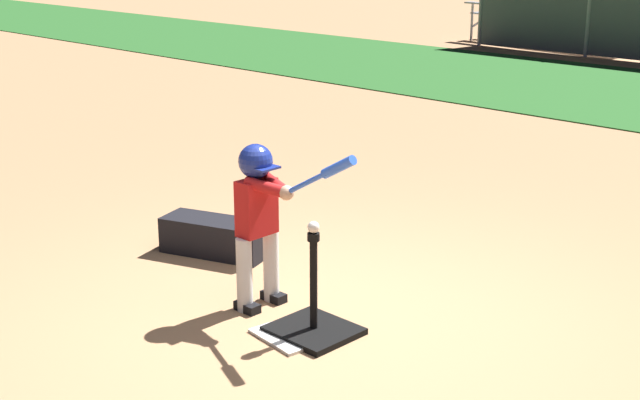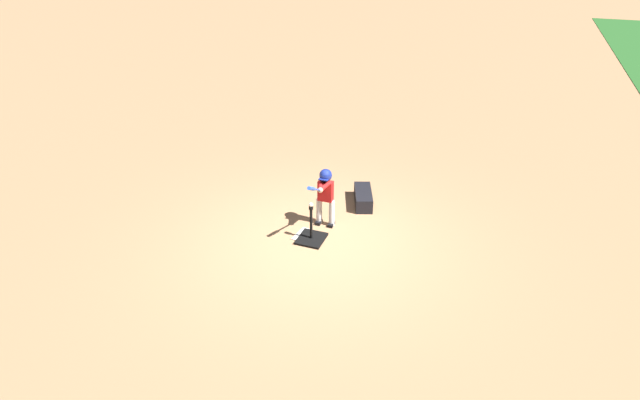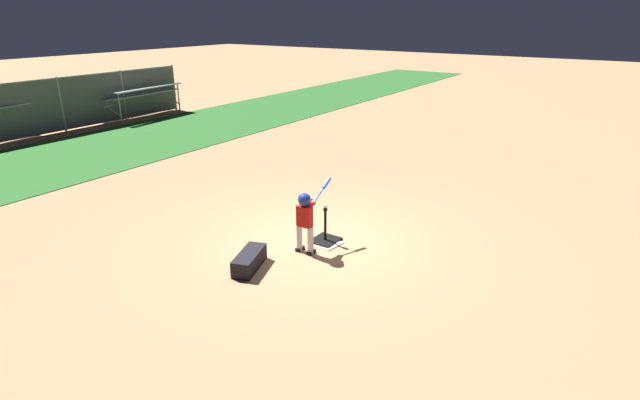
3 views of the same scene
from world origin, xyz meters
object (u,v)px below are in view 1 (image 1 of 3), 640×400
object	(u,v)px
batting_tee	(314,322)
bleachers_far_left	(559,26)
batter_child	(260,206)
baseball	(313,227)
equipment_bag	(215,237)

from	to	relation	value
batting_tee	bleachers_far_left	world-z (taller)	bleachers_far_left
batter_child	baseball	bearing A→B (deg)	-5.68
baseball	equipment_bag	distance (m)	1.73
equipment_bag	bleachers_far_left	bearing A→B (deg)	89.71
batter_child	baseball	xyz separation A→B (m)	(0.54, -0.05, -0.01)
baseball	equipment_bag	xyz separation A→B (m)	(-1.56, 0.49, -0.56)
batting_tee	batter_child	distance (m)	0.84
batter_child	equipment_bag	size ratio (longest dim) A/B	1.41
batter_child	batting_tee	bearing A→B (deg)	-5.68
batting_tee	equipment_bag	size ratio (longest dim) A/B	0.79
batting_tee	equipment_bag	bearing A→B (deg)	162.70
bleachers_far_left	batter_child	bearing A→B (deg)	-67.27
batting_tee	baseball	world-z (taller)	baseball
batting_tee	baseball	bearing A→B (deg)	90.00
equipment_bag	baseball	bearing A→B (deg)	-37.23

